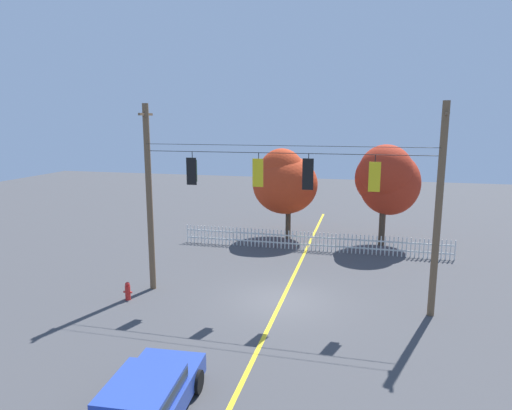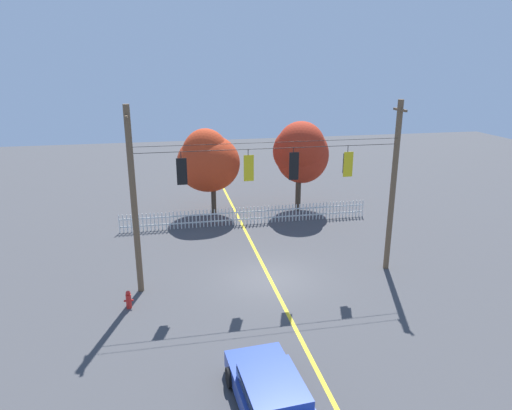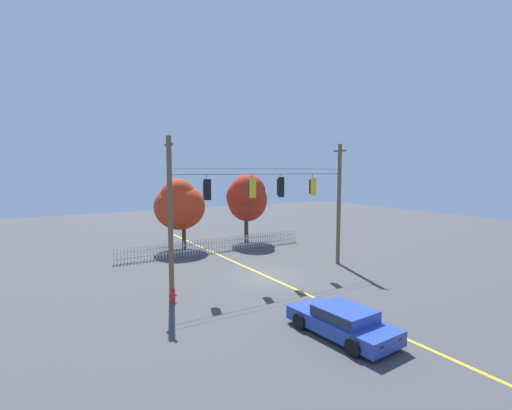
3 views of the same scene
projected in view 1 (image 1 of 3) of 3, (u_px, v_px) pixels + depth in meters
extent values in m
plane|color=#424244|center=(282.00, 301.00, 18.73)|extent=(80.00, 80.00, 0.00)
cube|color=gold|center=(282.00, 300.00, 18.73)|extent=(0.16, 36.00, 0.01)
cylinder|color=brown|center=(149.00, 199.00, 19.35)|extent=(0.26, 0.26, 8.07)
cylinder|color=brown|center=(438.00, 212.00, 16.60)|extent=(0.26, 0.26, 8.07)
cube|color=brown|center=(146.00, 114.00, 18.68)|extent=(0.10, 1.10, 0.10)
cube|color=brown|center=(446.00, 113.00, 15.93)|extent=(0.10, 1.10, 0.10)
cylinder|color=black|center=(283.00, 153.00, 17.59)|extent=(11.45, 0.02, 0.02)
cylinder|color=black|center=(282.00, 146.00, 17.29)|extent=(11.45, 0.02, 0.02)
cylinder|color=black|center=(192.00, 156.00, 18.52)|extent=(0.03, 0.03, 0.35)
cube|color=black|center=(191.00, 171.00, 18.51)|extent=(0.43, 0.02, 1.12)
cube|color=black|center=(193.00, 171.00, 18.63)|extent=(0.30, 0.24, 0.91)
cylinder|color=red|center=(194.00, 163.00, 18.71)|extent=(0.20, 0.03, 0.20)
cube|color=black|center=(194.00, 161.00, 18.73)|extent=(0.22, 0.12, 0.06)
cylinder|color=#463B09|center=(194.00, 171.00, 18.76)|extent=(0.20, 0.03, 0.20)
cube|color=black|center=(194.00, 168.00, 18.78)|extent=(0.22, 0.12, 0.06)
cylinder|color=#073513|center=(194.00, 178.00, 18.82)|extent=(0.20, 0.03, 0.20)
cube|color=black|center=(194.00, 175.00, 18.84)|extent=(0.22, 0.12, 0.06)
cylinder|color=black|center=(259.00, 157.00, 17.85)|extent=(0.03, 0.03, 0.33)
cube|color=yellow|center=(258.00, 173.00, 17.84)|extent=(0.43, 0.02, 1.12)
cube|color=black|center=(259.00, 172.00, 17.97)|extent=(0.30, 0.24, 0.91)
cylinder|color=red|center=(259.00, 165.00, 18.04)|extent=(0.20, 0.03, 0.20)
cube|color=black|center=(260.00, 162.00, 18.06)|extent=(0.22, 0.12, 0.06)
cylinder|color=#463B09|center=(259.00, 172.00, 18.10)|extent=(0.20, 0.03, 0.20)
cube|color=black|center=(260.00, 169.00, 18.12)|extent=(0.22, 0.12, 0.06)
cylinder|color=#073513|center=(259.00, 180.00, 18.15)|extent=(0.20, 0.03, 0.20)
cube|color=black|center=(260.00, 177.00, 18.17)|extent=(0.22, 0.12, 0.06)
cylinder|color=black|center=(309.00, 157.00, 17.38)|extent=(0.03, 0.03, 0.29)
cube|color=black|center=(308.00, 174.00, 17.37)|extent=(0.43, 0.02, 1.22)
cube|color=black|center=(308.00, 174.00, 17.50)|extent=(0.30, 0.24, 0.98)
cylinder|color=red|center=(309.00, 165.00, 17.57)|extent=(0.20, 0.03, 0.20)
cube|color=black|center=(309.00, 162.00, 17.59)|extent=(0.22, 0.12, 0.06)
cylinder|color=#463B09|center=(309.00, 173.00, 17.63)|extent=(0.20, 0.03, 0.20)
cube|color=black|center=(309.00, 170.00, 17.65)|extent=(0.22, 0.12, 0.06)
cylinder|color=#073513|center=(309.00, 182.00, 17.69)|extent=(0.20, 0.03, 0.20)
cube|color=black|center=(309.00, 179.00, 17.71)|extent=(0.22, 0.12, 0.06)
cylinder|color=black|center=(375.00, 160.00, 16.80)|extent=(0.03, 0.03, 0.36)
cube|color=yellow|center=(374.00, 177.00, 16.79)|extent=(0.43, 0.02, 1.12)
cube|color=black|center=(374.00, 176.00, 16.92)|extent=(0.30, 0.24, 0.90)
cylinder|color=red|center=(375.00, 168.00, 16.99)|extent=(0.20, 0.03, 0.20)
cube|color=black|center=(375.00, 165.00, 17.01)|extent=(0.22, 0.12, 0.06)
cylinder|color=#463B09|center=(374.00, 176.00, 17.04)|extent=(0.20, 0.03, 0.20)
cube|color=black|center=(375.00, 173.00, 17.07)|extent=(0.22, 0.12, 0.06)
cylinder|color=#073513|center=(374.00, 184.00, 17.10)|extent=(0.20, 0.03, 0.20)
cube|color=black|center=(374.00, 181.00, 17.12)|extent=(0.22, 0.12, 0.06)
cube|color=silver|center=(188.00, 233.00, 27.58)|extent=(0.06, 0.04, 1.10)
cube|color=silver|center=(191.00, 234.00, 27.53)|extent=(0.06, 0.04, 1.10)
cube|color=silver|center=(194.00, 234.00, 27.48)|extent=(0.06, 0.04, 1.10)
cube|color=silver|center=(198.00, 234.00, 27.42)|extent=(0.06, 0.04, 1.10)
cube|color=silver|center=(201.00, 234.00, 27.37)|extent=(0.06, 0.04, 1.10)
cube|color=silver|center=(205.00, 234.00, 27.32)|extent=(0.06, 0.04, 1.10)
cube|color=silver|center=(208.00, 235.00, 27.27)|extent=(0.06, 0.04, 1.10)
cube|color=silver|center=(212.00, 235.00, 27.21)|extent=(0.06, 0.04, 1.10)
cube|color=silver|center=(215.00, 235.00, 27.16)|extent=(0.06, 0.04, 1.10)
cube|color=silver|center=(219.00, 235.00, 27.11)|extent=(0.06, 0.04, 1.10)
cube|color=silver|center=(222.00, 236.00, 27.05)|extent=(0.06, 0.04, 1.10)
cube|color=silver|center=(226.00, 236.00, 27.00)|extent=(0.06, 0.04, 1.10)
cube|color=silver|center=(230.00, 236.00, 26.95)|extent=(0.06, 0.04, 1.10)
cube|color=silver|center=(233.00, 236.00, 26.90)|extent=(0.06, 0.04, 1.10)
cube|color=silver|center=(237.00, 237.00, 26.84)|extent=(0.06, 0.04, 1.10)
cube|color=silver|center=(240.00, 237.00, 26.79)|extent=(0.06, 0.04, 1.10)
cube|color=silver|center=(244.00, 237.00, 26.74)|extent=(0.06, 0.04, 1.10)
cube|color=silver|center=(248.00, 237.00, 26.68)|extent=(0.06, 0.04, 1.10)
cube|color=silver|center=(251.00, 237.00, 26.63)|extent=(0.06, 0.04, 1.10)
cube|color=silver|center=(255.00, 238.00, 26.58)|extent=(0.06, 0.04, 1.10)
cube|color=silver|center=(259.00, 238.00, 26.53)|extent=(0.06, 0.04, 1.10)
cube|color=silver|center=(262.00, 238.00, 26.47)|extent=(0.06, 0.04, 1.10)
cube|color=silver|center=(266.00, 238.00, 26.42)|extent=(0.06, 0.04, 1.10)
cube|color=silver|center=(270.00, 239.00, 26.37)|extent=(0.06, 0.04, 1.10)
cube|color=silver|center=(274.00, 239.00, 26.31)|extent=(0.06, 0.04, 1.10)
cube|color=silver|center=(277.00, 239.00, 26.26)|extent=(0.06, 0.04, 1.10)
cube|color=silver|center=(281.00, 239.00, 26.21)|extent=(0.06, 0.04, 1.10)
cube|color=silver|center=(285.00, 240.00, 26.15)|extent=(0.06, 0.04, 1.10)
cube|color=silver|center=(289.00, 240.00, 26.10)|extent=(0.06, 0.04, 1.10)
cube|color=silver|center=(293.00, 240.00, 26.05)|extent=(0.06, 0.04, 1.10)
cube|color=silver|center=(296.00, 240.00, 26.00)|extent=(0.06, 0.04, 1.10)
cube|color=silver|center=(300.00, 241.00, 25.94)|extent=(0.06, 0.04, 1.10)
cube|color=silver|center=(304.00, 241.00, 25.89)|extent=(0.06, 0.04, 1.10)
cube|color=silver|center=(308.00, 241.00, 25.84)|extent=(0.06, 0.04, 1.10)
cube|color=silver|center=(312.00, 241.00, 25.78)|extent=(0.06, 0.04, 1.10)
cube|color=silver|center=(316.00, 242.00, 25.73)|extent=(0.06, 0.04, 1.10)
cube|color=silver|center=(320.00, 242.00, 25.68)|extent=(0.06, 0.04, 1.10)
cube|color=silver|center=(324.00, 242.00, 25.63)|extent=(0.06, 0.04, 1.10)
cube|color=silver|center=(328.00, 242.00, 25.57)|extent=(0.06, 0.04, 1.10)
cube|color=silver|center=(332.00, 243.00, 25.52)|extent=(0.06, 0.04, 1.10)
cube|color=silver|center=(336.00, 243.00, 25.47)|extent=(0.06, 0.04, 1.10)
cube|color=silver|center=(340.00, 243.00, 25.41)|extent=(0.06, 0.04, 1.10)
cube|color=silver|center=(344.00, 243.00, 25.36)|extent=(0.06, 0.04, 1.10)
cube|color=silver|center=(348.00, 244.00, 25.31)|extent=(0.06, 0.04, 1.10)
cube|color=silver|center=(352.00, 244.00, 25.26)|extent=(0.06, 0.04, 1.10)
cube|color=silver|center=(356.00, 244.00, 25.20)|extent=(0.06, 0.04, 1.10)
cube|color=silver|center=(360.00, 244.00, 25.15)|extent=(0.06, 0.04, 1.10)
cube|color=silver|center=(364.00, 245.00, 25.10)|extent=(0.06, 0.04, 1.10)
cube|color=silver|center=(368.00, 245.00, 25.04)|extent=(0.06, 0.04, 1.10)
cube|color=silver|center=(373.00, 245.00, 24.99)|extent=(0.06, 0.04, 1.10)
cube|color=silver|center=(377.00, 245.00, 24.94)|extent=(0.06, 0.04, 1.10)
cube|color=silver|center=(381.00, 246.00, 24.89)|extent=(0.06, 0.04, 1.10)
cube|color=silver|center=(385.00, 246.00, 24.83)|extent=(0.06, 0.04, 1.10)
cube|color=silver|center=(389.00, 246.00, 24.78)|extent=(0.06, 0.04, 1.10)
cube|color=silver|center=(394.00, 247.00, 24.73)|extent=(0.06, 0.04, 1.10)
cube|color=silver|center=(398.00, 247.00, 24.67)|extent=(0.06, 0.04, 1.10)
cube|color=silver|center=(402.00, 247.00, 24.62)|extent=(0.06, 0.04, 1.10)
cube|color=silver|center=(406.00, 247.00, 24.57)|extent=(0.06, 0.04, 1.10)
cube|color=silver|center=(411.00, 248.00, 24.52)|extent=(0.06, 0.04, 1.10)
cube|color=silver|center=(415.00, 248.00, 24.46)|extent=(0.06, 0.04, 1.10)
cube|color=silver|center=(419.00, 248.00, 24.41)|extent=(0.06, 0.04, 1.10)
cube|color=silver|center=(424.00, 248.00, 24.36)|extent=(0.06, 0.04, 1.10)
cube|color=silver|center=(428.00, 249.00, 24.30)|extent=(0.06, 0.04, 1.10)
cube|color=silver|center=(433.00, 249.00, 24.25)|extent=(0.06, 0.04, 1.10)
cube|color=silver|center=(437.00, 249.00, 24.20)|extent=(0.06, 0.04, 1.10)
cube|color=silver|center=(441.00, 250.00, 24.14)|extent=(0.06, 0.04, 1.10)
cube|color=silver|center=(446.00, 250.00, 24.09)|extent=(0.06, 0.04, 1.10)
cube|color=silver|center=(450.00, 250.00, 24.04)|extent=(0.06, 0.04, 1.10)
cube|color=silver|center=(455.00, 250.00, 23.99)|extent=(0.06, 0.04, 1.10)
cube|color=silver|center=(312.00, 245.00, 25.85)|extent=(15.25, 0.03, 0.08)
cube|color=silver|center=(312.00, 237.00, 25.77)|extent=(15.25, 0.03, 0.08)
cylinder|color=#473828|center=(288.00, 220.00, 28.31)|extent=(0.32, 0.32, 2.41)
ellipsoid|color=red|center=(285.00, 184.00, 28.11)|extent=(4.05, 3.95, 3.68)
ellipsoid|color=red|center=(282.00, 177.00, 27.85)|extent=(3.06, 2.67, 3.58)
cylinder|color=#473828|center=(382.00, 223.00, 26.79)|extent=(0.36, 0.36, 2.70)
ellipsoid|color=#B22D19|center=(390.00, 183.00, 26.59)|extent=(3.55, 3.29, 3.78)
ellipsoid|color=#B22D19|center=(383.00, 178.00, 26.49)|extent=(3.30, 2.69, 3.29)
ellipsoid|color=#B22D19|center=(386.00, 172.00, 25.98)|extent=(3.09, 3.04, 3.11)
cube|color=#28429E|center=(145.00, 404.00, 11.18)|extent=(2.15, 4.51, 0.55)
cube|color=#28429E|center=(142.00, 390.00, 10.95)|extent=(1.77, 2.21, 0.42)
cube|color=#232D38|center=(142.00, 390.00, 10.95)|extent=(1.80, 2.13, 0.27)
cylinder|color=black|center=(135.00, 375.00, 12.68)|extent=(0.22, 0.65, 0.64)
cylinder|color=black|center=(198.00, 382.00, 12.37)|extent=(0.22, 0.65, 0.64)
cube|color=white|center=(159.00, 354.00, 13.36)|extent=(0.20, 0.05, 0.10)
cube|color=white|center=(192.00, 358.00, 13.18)|extent=(0.20, 0.05, 0.10)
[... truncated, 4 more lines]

